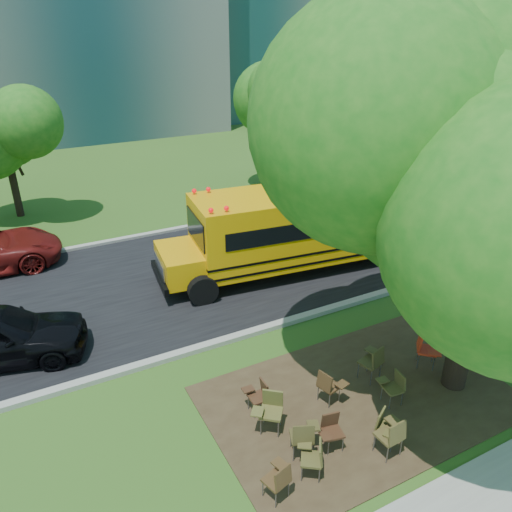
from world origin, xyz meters
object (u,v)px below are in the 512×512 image
chair_8 (259,393)px  chair_9 (270,407)px  main_tree (498,177)px  chair_4 (392,434)px  chair_12 (425,347)px  chair_11 (373,360)px  chair_0 (279,478)px  chair_3 (331,428)px  school_bus (338,219)px  chair_6 (394,385)px  chair_7 (458,365)px  chair_5 (385,426)px  chair_1 (304,435)px  chair_10 (329,384)px  chair_2 (314,455)px

chair_8 → chair_9: size_ratio=0.86×
main_tree → chair_4: (-2.84, -0.97, -4.63)m
main_tree → chair_12: (-0.16, 0.86, -4.63)m
chair_11 → chair_12: (1.48, -0.20, -0.01)m
chair_9 → chair_0: bearing=104.8°
chair_3 → chair_9: bearing=-39.4°
main_tree → school_bus: (1.45, 6.87, -3.57)m
chair_6 → chair_9: chair_9 is taller
chair_0 → chair_11: bearing=11.2°
chair_6 → chair_11: chair_11 is taller
chair_4 → chair_9: same height
main_tree → chair_7: 4.73m
main_tree → chair_3: size_ratio=10.75×
school_bus → chair_0: size_ratio=13.69×
chair_5 → chair_4: bearing=46.8°
chair_1 → school_bus: bearing=73.1°
chair_4 → chair_11: (1.19, 2.03, 0.01)m
chair_6 → chair_7: 1.86m
chair_10 → chair_12: chair_12 is taller
chair_4 → chair_3: bearing=137.8°
chair_5 → chair_11: (1.13, 1.74, 0.08)m
chair_10 → chair_1: bearing=-65.7°
chair_5 → chair_12: 3.03m
main_tree → chair_1: size_ratio=9.43×
chair_7 → school_bus: bearing=114.9°
chair_12 → chair_5: bearing=-17.6°
chair_6 → chair_8: chair_6 is taller
chair_12 → chair_1: bearing=-34.5°
chair_0 → chair_2: chair_0 is taller
chair_4 → chair_5: chair_4 is taller
chair_9 → main_tree: bearing=-151.2°
chair_0 → chair_11: chair_11 is taller
school_bus → chair_4: (-4.29, -7.84, -1.06)m
chair_6 → chair_10: size_ratio=0.94×
chair_7 → chair_11: (-1.76, 1.02, 0.11)m
chair_2 → chair_10: bearing=-8.2°
chair_0 → chair_5: (2.57, 0.11, -0.02)m
chair_0 → chair_1: bearing=18.4°
chair_4 → chair_12: (2.68, 1.83, 0.00)m
chair_3 → chair_7: bearing=-165.3°
chair_0 → chair_7: (5.46, 0.84, -0.04)m
chair_8 → chair_0: bearing=162.6°
chair_8 → chair_10: 1.60m
chair_6 → chair_11: (0.09, 0.86, 0.08)m
school_bus → chair_2: size_ratio=13.85×
chair_1 → chair_2: size_ratio=1.09×
chair_7 → chair_5: bearing=-129.9°
chair_1 → chair_10: chair_1 is taller
chair_2 → chair_10: (1.41, 1.52, 0.02)m
chair_6 → chair_12: size_ratio=0.87×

